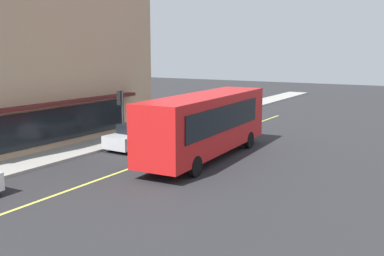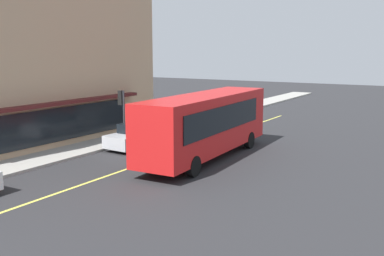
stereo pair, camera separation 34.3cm
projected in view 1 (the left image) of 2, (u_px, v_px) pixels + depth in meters
The scene contains 9 objects.
ground at pixel (169, 155), 25.22m from camera, with size 120.00×120.00×0.00m, color #28282B.
sidewalk at pixel (101, 144), 27.76m from camera, with size 80.00×2.60×0.15m, color #9E9B93.
lane_centre_stripe at pixel (169, 155), 25.22m from camera, with size 36.00×0.16×0.01m, color #D8D14C.
storefront_building at pixel (13, 52), 27.81m from camera, with size 18.28×8.65×11.48m.
bus at pixel (207, 122), 24.09m from camera, with size 11.24×3.04×3.50m.
traffic_light at pixel (121, 104), 27.93m from camera, with size 0.30×0.52×3.20m.
car_silver at pixel (138, 136), 26.92m from camera, with size 4.37×2.00×1.52m.
car_black at pixel (197, 120), 33.04m from camera, with size 4.36×1.97×1.52m.
pedestrian_near_storefront at pixel (154, 113), 33.22m from camera, with size 0.34×0.34×1.82m.
Camera 1 is at (-20.46, -13.70, 5.82)m, focal length 41.60 mm.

